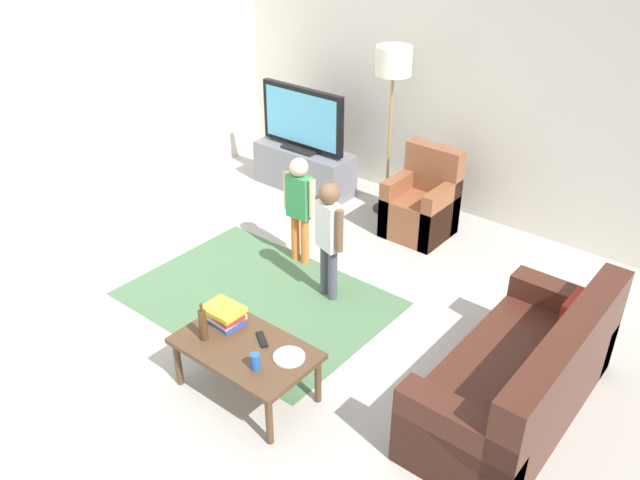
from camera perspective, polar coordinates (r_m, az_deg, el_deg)
ground at (r=5.37m, az=-4.08°, el=-8.52°), size 7.80×7.80×0.00m
wall_back at (r=6.98m, az=12.85°, el=12.75°), size 6.00×0.12×2.70m
wall_left at (r=6.95m, az=-23.39°, el=10.96°), size 0.12×6.00×2.70m
area_rug at (r=5.83m, az=-5.36°, el=-5.05°), size 2.20×1.60×0.01m
tv_stand at (r=7.65m, az=-1.38°, el=6.16°), size 1.20×0.44×0.50m
tv at (r=7.41m, az=-1.54°, el=10.39°), size 1.10×0.28×0.71m
couch at (r=4.74m, az=17.38°, el=-11.72°), size 0.80×1.80×0.86m
armchair at (r=6.76m, az=8.88°, el=2.91°), size 0.60×0.60×0.90m
floor_lamp at (r=6.73m, az=6.36°, el=14.41°), size 0.36×0.36×1.78m
child_near_tv at (r=6.03m, az=-1.79°, el=3.39°), size 0.36×0.17×1.06m
child_center at (r=5.50m, az=0.78°, el=0.81°), size 0.35×0.19×1.09m
coffee_table at (r=4.68m, az=-6.48°, el=-9.58°), size 1.00×0.60×0.42m
book_stack at (r=4.84m, az=-8.25°, el=-6.41°), size 0.30×0.23×0.13m
bottle at (r=4.68m, az=-10.09°, el=-7.22°), size 0.06×0.06×0.30m
tv_remote at (r=4.68m, az=-5.04°, el=-8.57°), size 0.17×0.13×0.02m
soda_can at (r=4.43m, az=-5.62°, el=-10.44°), size 0.07×0.07×0.12m
plate at (r=4.53m, az=-2.69°, el=-10.09°), size 0.22×0.22×0.02m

